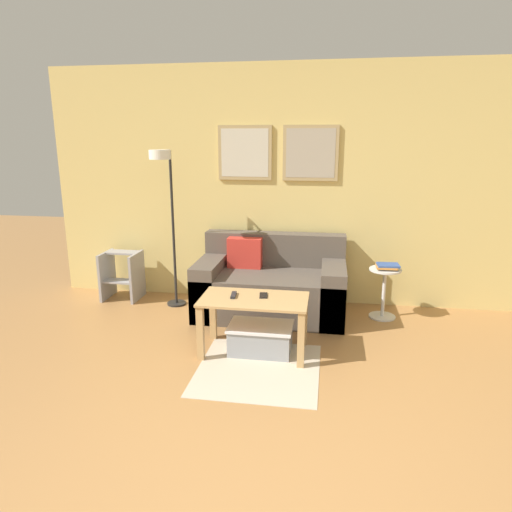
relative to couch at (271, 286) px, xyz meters
The scene contains 11 objects.
wall_back 1.12m from the couch, 60.84° to the left, with size 5.60×0.09×2.55m.
area_rug 1.27m from the couch, 87.13° to the right, with size 0.96×1.00×0.01m, color #C1B299.
couch is the anchor object (origin of this frame).
coffee_table 0.94m from the couch, 91.37° to the right, with size 0.90×0.49×0.49m.
storage_bin 0.94m from the couch, 88.01° to the right, with size 0.54×0.37×0.24m.
floor_lamp 1.44m from the couch, behind, with size 0.21×0.49×1.68m.
side_table 1.15m from the couch, ahead, with size 0.32×0.32×0.52m.
book_stack 1.19m from the couch, ahead, with size 0.23×0.20×0.05m.
remote_control 0.96m from the couch, 102.50° to the right, with size 0.04×0.15×0.02m, color #232328.
cell_phone 0.89m from the couch, 86.86° to the right, with size 0.07×0.14×0.01m, color black.
step_stool 1.74m from the couch, behind, with size 0.40×0.38×0.54m.
Camera 1 is at (0.31, -1.72, 1.79)m, focal length 32.00 mm.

